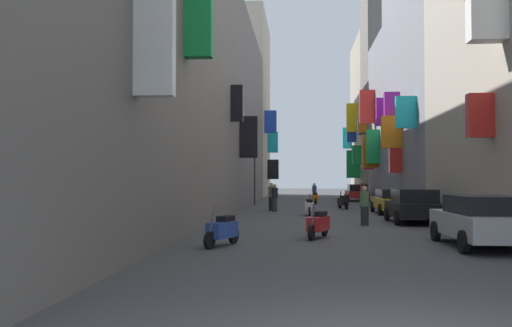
% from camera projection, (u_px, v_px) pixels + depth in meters
% --- Properties ---
extents(ground_plane, '(140.00, 140.00, 0.00)m').
position_uv_depth(ground_plane, '(319.00, 207.00, 35.54)').
color(ground_plane, '#424244').
extents(building_left_mid_a, '(7.11, 33.91, 13.99)m').
position_uv_depth(building_left_mid_a, '(203.00, 106.00, 36.52)').
color(building_left_mid_a, slate).
rests_on(building_left_mid_a, ground).
extents(building_left_mid_b, '(7.27, 12.93, 20.11)m').
position_uv_depth(building_left_mid_b, '(241.00, 108.00, 59.95)').
color(building_left_mid_b, '#BCB29E').
rests_on(building_left_mid_b, ground).
extents(building_right_mid_a, '(7.24, 13.56, 18.99)m').
position_uv_depth(building_right_mid_a, '(447.00, 59.00, 33.09)').
color(building_right_mid_a, gray).
rests_on(building_right_mid_a, ground).
extents(building_right_mid_b, '(7.28, 8.16, 13.55)m').
position_uv_depth(building_right_mid_b, '(411.00, 121.00, 43.83)').
color(building_right_mid_b, gray).
rests_on(building_right_mid_b, ground).
extents(building_right_mid_c, '(7.22, 6.29, 20.17)m').
position_uv_depth(building_right_mid_c, '(395.00, 95.00, 51.12)').
color(building_right_mid_c, slate).
rests_on(building_right_mid_c, ground).
extents(building_right_far, '(7.39, 10.84, 17.63)m').
position_uv_depth(building_right_far, '(382.00, 118.00, 59.62)').
color(building_right_far, '#9E9384').
rests_on(building_right_far, ground).
extents(parked_car_silver, '(2.01, 4.26, 1.44)m').
position_uv_depth(parked_car_silver, '(482.00, 220.00, 14.63)').
color(parked_car_silver, '#B7B7BC').
rests_on(parked_car_silver, ground).
extents(parked_car_red, '(1.86, 4.21, 1.44)m').
position_uv_depth(parked_car_red, '(357.00, 192.00, 45.32)').
color(parked_car_red, '#B21E1E').
rests_on(parked_car_red, ground).
extents(parked_car_yellow, '(1.86, 4.50, 1.35)m').
position_uv_depth(parked_car_yellow, '(392.00, 201.00, 28.73)').
color(parked_car_yellow, gold).
rests_on(parked_car_yellow, ground).
extents(parked_car_black, '(2.00, 3.94, 1.46)m').
position_uv_depth(parked_car_black, '(414.00, 205.00, 22.68)').
color(parked_car_black, black).
rests_on(parked_car_black, ground).
extents(scooter_blue, '(0.81, 1.76, 1.13)m').
position_uv_depth(scooter_blue, '(222.00, 230.00, 14.85)').
color(scooter_blue, '#2D4CAD').
rests_on(scooter_blue, ground).
extents(scooter_white, '(0.47, 1.77, 1.13)m').
position_uv_depth(scooter_white, '(310.00, 207.00, 27.36)').
color(scooter_white, silver).
rests_on(scooter_white, ground).
extents(scooter_red, '(0.79, 1.84, 1.13)m').
position_uv_depth(scooter_red, '(318.00, 224.00, 16.88)').
color(scooter_red, red).
rests_on(scooter_red, ground).
extents(scooter_orange, '(0.51, 1.89, 1.13)m').
position_uv_depth(scooter_orange, '(315.00, 198.00, 40.31)').
color(scooter_orange, orange).
rests_on(scooter_orange, ground).
extents(scooter_black, '(0.67, 1.81, 1.13)m').
position_uv_depth(scooter_black, '(343.00, 202.00, 33.27)').
color(scooter_black, black).
rests_on(scooter_black, ground).
extents(pedestrian_crossing, '(0.45, 0.45, 1.60)m').
position_uv_depth(pedestrian_crossing, '(365.00, 206.00, 21.55)').
color(pedestrian_crossing, '#2A2A2A').
rests_on(pedestrian_crossing, ground).
extents(pedestrian_near_left, '(0.45, 0.45, 1.54)m').
position_uv_depth(pedestrian_near_left, '(314.00, 192.00, 45.84)').
color(pedestrian_near_left, '#252525').
rests_on(pedestrian_near_left, ground).
extents(pedestrian_near_right, '(0.49, 0.49, 1.74)m').
position_uv_depth(pedestrian_near_right, '(362.00, 192.00, 42.00)').
color(pedestrian_near_right, black).
rests_on(pedestrian_near_right, ground).
extents(pedestrian_mid_street, '(0.47, 0.47, 1.61)m').
position_uv_depth(pedestrian_mid_street, '(275.00, 198.00, 30.72)').
color(pedestrian_mid_street, '#2E2E2E').
rests_on(pedestrian_mid_street, ground).
extents(pedestrian_far_away, '(0.42, 0.42, 1.68)m').
position_uv_depth(pedestrian_far_away, '(271.00, 197.00, 31.66)').
color(pedestrian_far_away, black).
rests_on(pedestrian_far_away, ground).
extents(traffic_light_near_corner, '(0.26, 0.34, 4.20)m').
position_uv_depth(traffic_light_near_corner, '(255.00, 166.00, 38.72)').
color(traffic_light_near_corner, '#2D2D2D').
rests_on(traffic_light_near_corner, ground).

